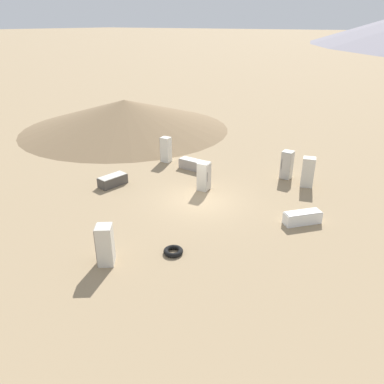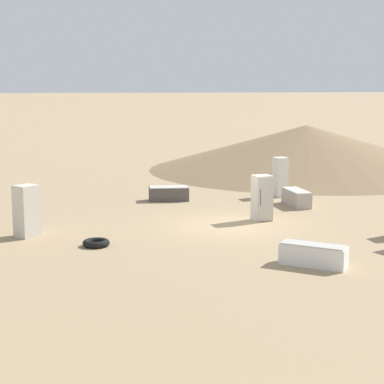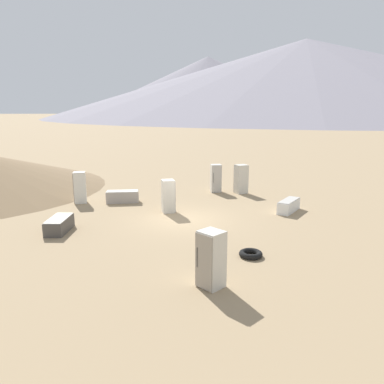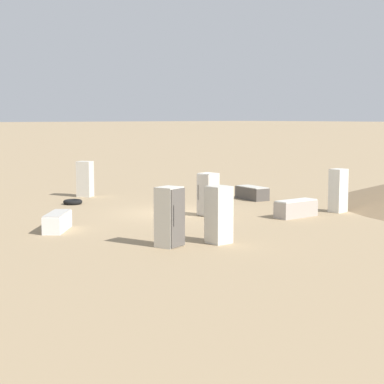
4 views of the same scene
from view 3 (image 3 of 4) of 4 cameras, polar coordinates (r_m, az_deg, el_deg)
name	(u,v)px [view 3 (image 3 of 4)]	position (r m, az deg, el deg)	size (l,w,h in m)	color
ground_plane	(184,219)	(18.93, -1.19, -4.16)	(1000.00, 1000.00, 0.00)	#9E8460
mountain_ridge_0	(304,79)	(277.81, 16.75, 16.19)	(342.60, 342.60, 51.86)	gray
mountain_ridge_1	(208,87)	(322.49, 2.41, 15.75)	(209.03, 209.03, 47.88)	gray
discarded_fridge_0	(289,206)	(20.91, 14.53, -2.04)	(1.86, 1.76, 0.65)	white
discarded_fridge_1	(168,196)	(20.04, -3.62, -0.62)	(0.73, 0.73, 1.77)	beige
discarded_fridge_2	(123,197)	(22.61, -10.54, -0.69)	(0.77, 1.91, 0.70)	#A89E93
discarded_fridge_3	(216,178)	(24.98, 3.66, 2.09)	(0.70, 0.67, 1.86)	beige
discarded_fridge_4	(241,179)	(24.81, 7.47, 1.98)	(0.85, 0.89, 1.89)	beige
discarded_fridge_5	(211,259)	(11.70, 2.90, -10.20)	(0.97, 0.97, 1.81)	beige
discarded_fridge_6	(80,188)	(22.95, -16.73, 0.66)	(0.60, 0.75, 1.86)	silver
discarded_fridge_7	(59,225)	(18.00, -19.57, -4.72)	(1.92, 1.08, 0.65)	#4C4742
scrap_tire	(251,254)	(14.41, 8.94, -9.30)	(0.89, 0.89, 0.22)	black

